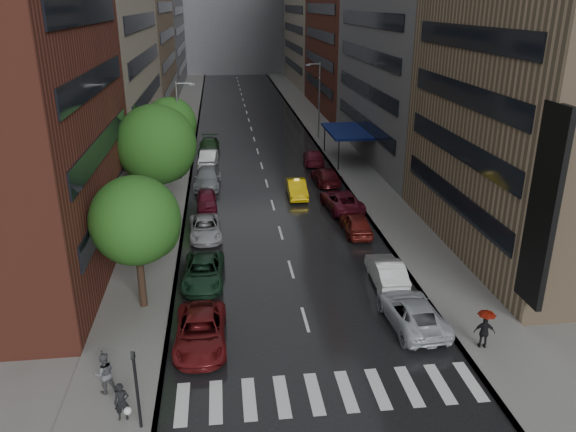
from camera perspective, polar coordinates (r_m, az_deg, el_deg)
The scene contains 21 objects.
ground at distance 26.89m, azimuth 3.07°, elevation -14.87°, with size 220.00×220.00×0.00m, color gray.
road at distance 73.26m, azimuth -3.66°, elevation 8.50°, with size 14.00×140.00×0.01m, color black.
sidewalk_left at distance 73.31m, azimuth -10.77°, elevation 8.24°, with size 4.00×140.00×0.15m, color gray.
sidewalk_right at distance 74.28m, azimuth 3.37°, elevation 8.73°, with size 4.00×140.00×0.15m, color gray.
crosswalk at distance 25.34m, azimuth 4.34°, elevation -17.43°, with size 13.15×2.80×0.01m.
buildings_left at distance 80.99m, azimuth -15.72°, elevation 20.40°, with size 8.00×108.00×38.00m.
buildings_right at distance 80.43m, azimuth 7.20°, elevation 20.29°, with size 8.05×109.10×36.00m.
building_far at distance 139.50m, azimuth -5.64°, elevation 20.95°, with size 40.00×14.00×32.00m, color slate.
tree_near at distance 30.04m, azimuth -15.26°, elevation -0.47°, with size 4.71×4.71×7.51m.
tree_mid at distance 41.14m, azimuth -13.24°, elevation 7.05°, with size 5.72×5.72×9.11m.
tree_far at distance 53.53m, azimuth -11.86°, elevation 9.19°, with size 4.80×4.80×7.64m.
taxi at distance 48.18m, azimuth 0.88°, elevation 2.80°, with size 1.54×4.43×1.46m, color yellow.
parked_cars_left at distance 45.14m, azimuth -8.29°, elevation 1.33°, with size 2.59×43.17×1.61m.
parked_cars_right at distance 42.85m, azimuth 6.21°, elevation 0.36°, with size 3.03×36.63×1.56m.
ped_bag_walker at distance 24.20m, azimuth -16.49°, elevation -17.72°, with size 0.67×0.48×1.63m.
ped_black_umbrella at distance 25.55m, azimuth -18.22°, elevation -14.41°, with size 1.09×0.98×2.09m.
ped_red_umbrella at distance 28.70m, azimuth 19.40°, elevation -10.49°, with size 1.05×0.82×2.01m.
traffic_light at distance 22.88m, azimuth -15.17°, elevation -16.03°, with size 0.18×0.15×3.45m.
street_lamp_left at distance 52.70m, azimuth -10.93°, elevation 8.70°, with size 1.74×0.22×9.00m.
street_lamp_right at distance 68.33m, azimuth 3.12°, elevation 11.78°, with size 1.74×0.22×9.00m.
awning at distance 59.27m, azimuth 5.97°, elevation 8.56°, with size 4.00×8.00×3.12m.
Camera 1 is at (-4.00, -21.45, 15.71)m, focal length 35.00 mm.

